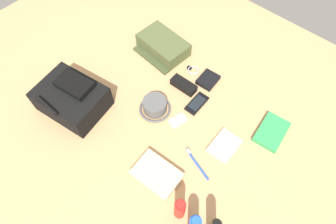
{
  "coord_description": "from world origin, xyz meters",
  "views": [
    {
      "loc": [
        -0.46,
        0.53,
        1.21
      ],
      "look_at": [
        0.0,
        0.0,
        0.04
      ],
      "focal_mm": 30.2,
      "sensor_mm": 36.0,
      "label": 1
    }
  ],
  "objects": [
    {
      "name": "toiletry_pouch",
      "position": [
        0.31,
        -0.31,
        0.04
      ],
      "size": [
        0.29,
        0.23,
        0.08
      ],
      "color": "#47512D",
      "rests_on": "ground_plane"
    },
    {
      "name": "paperback_novel",
      "position": [
        -0.43,
        -0.26,
        0.01
      ],
      "size": [
        0.14,
        0.19,
        0.02
      ],
      "color": "#2D934C",
      "rests_on": "ground_plane"
    },
    {
      "name": "sunscreen_spray",
      "position": [
        -0.34,
        0.32,
        0.07
      ],
      "size": [
        0.04,
        0.04,
        0.15
      ],
      "color": "red",
      "rests_on": "ground_plane"
    },
    {
      "name": "ground_plane",
      "position": [
        0.0,
        0.0,
        -0.01
      ],
      "size": [
        2.64,
        2.02,
        0.02
      ],
      "primitive_type": "cube",
      "color": "tan",
      "rests_on": "ground"
    },
    {
      "name": "cell_phone",
      "position": [
        -0.06,
        -0.15,
        0.01
      ],
      "size": [
        0.07,
        0.13,
        0.01
      ],
      "color": "black",
      "rests_on": "ground_plane"
    },
    {
      "name": "sunglasses_case",
      "position": [
        0.05,
        -0.19,
        0.02
      ],
      "size": [
        0.14,
        0.06,
        0.04
      ],
      "primitive_type": "cube",
      "rotation": [
        0.0,
        0.0,
        0.04
      ],
      "color": "black",
      "rests_on": "ground_plane"
    },
    {
      "name": "deodorant_spray",
      "position": [
        -0.42,
        0.32,
        0.07
      ],
      "size": [
        0.05,
        0.05,
        0.14
      ],
      "color": "blue",
      "rests_on": "ground_plane"
    },
    {
      "name": "backpack",
      "position": [
        0.39,
        0.26,
        0.07
      ],
      "size": [
        0.34,
        0.29,
        0.16
      ],
      "color": "black",
      "rests_on": "ground_plane"
    },
    {
      "name": "wristwatch",
      "position": [
        0.09,
        -0.3,
        0.01
      ],
      "size": [
        0.07,
        0.06,
        0.01
      ],
      "color": "#99999E",
      "rests_on": "ground_plane"
    },
    {
      "name": "notepad",
      "position": [
        -0.3,
        -0.05,
        0.01
      ],
      "size": [
        0.11,
        0.15,
        0.02
      ],
      "primitive_type": "cube",
      "rotation": [
        0.0,
        0.0,
        0.03
      ],
      "color": "beige",
      "rests_on": "ground_plane"
    },
    {
      "name": "wallet",
      "position": [
        -0.02,
        -0.3,
        0.01
      ],
      "size": [
        0.1,
        0.12,
        0.02
      ],
      "primitive_type": "cube",
      "rotation": [
        0.0,
        0.0,
        0.08
      ],
      "color": "black",
      "rests_on": "ground_plane"
    },
    {
      "name": "media_player",
      "position": [
        -0.05,
        -0.01,
        0.01
      ],
      "size": [
        0.07,
        0.09,
        0.01
      ],
      "color": "#B7B7BC",
      "rests_on": "ground_plane"
    },
    {
      "name": "toothbrush",
      "position": [
        -0.26,
        0.1,
        0.01
      ],
      "size": [
        0.16,
        0.06,
        0.02
      ],
      "color": "blue",
      "rests_on": "ground_plane"
    },
    {
      "name": "bucket_hat",
      "position": [
        0.08,
        0.01,
        0.03
      ],
      "size": [
        0.16,
        0.16,
        0.07
      ],
      "color": "#4E4E4E",
      "rests_on": "ground_plane"
    },
    {
      "name": "folded_towel",
      "position": [
        -0.16,
        0.26,
        0.02
      ],
      "size": [
        0.21,
        0.16,
        0.04
      ],
      "primitive_type": "cube",
      "rotation": [
        0.0,
        0.0,
        0.08
      ],
      "color": "#C6B289",
      "rests_on": "ground_plane"
    }
  ]
}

